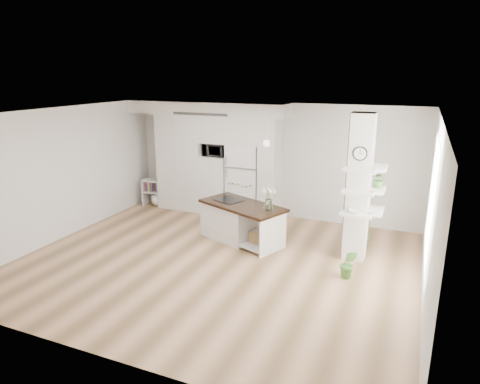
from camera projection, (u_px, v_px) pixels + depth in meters
The scene contains 14 objects.
floor at pixel (216, 262), 7.87m from camera, with size 7.00×6.00×0.01m, color tan.
room at pixel (215, 163), 7.37m from camera, with size 7.04×6.04×2.72m.
cabinet_wall at pixel (210, 152), 10.38m from camera, with size 4.00×0.71×2.70m.
refrigerator at pixel (245, 180), 10.21m from camera, with size 0.78×0.69×1.75m.
column at pixel (363, 189), 7.62m from camera, with size 0.69×0.90×2.70m.
window at pixel (431, 201), 6.43m from camera, with size 2.40×2.40×0.00m, color white.
pendant_light at pixel (314, 154), 6.80m from camera, with size 0.12×0.12×0.10m, color white.
kitchen_island at pixel (236, 219), 8.86m from camera, with size 1.97×1.46×1.37m.
bookshelf at pixel (156, 194), 11.13m from camera, with size 0.61×0.40×0.68m.
floor_plant_a at pixel (348, 264), 7.19m from camera, with size 0.29×0.23×0.52m, color #417B31.
floor_plant_b at pixel (364, 231), 8.78m from camera, with size 0.25×0.25×0.44m, color #417B31.
microwave at pixel (215, 150), 10.25m from camera, with size 0.54×0.37×0.30m, color #2D2D2D.
shelf_plant at pixel (379, 179), 7.63m from camera, with size 0.27×0.23×0.30m, color #417B31.
decor_bowl at pixel (355, 211), 7.54m from camera, with size 0.22×0.22×0.05m, color white.
Camera 1 is at (3.22, -6.49, 3.37)m, focal length 32.00 mm.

